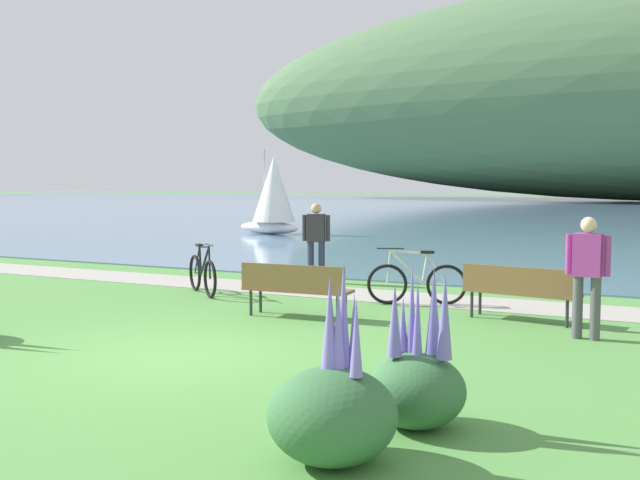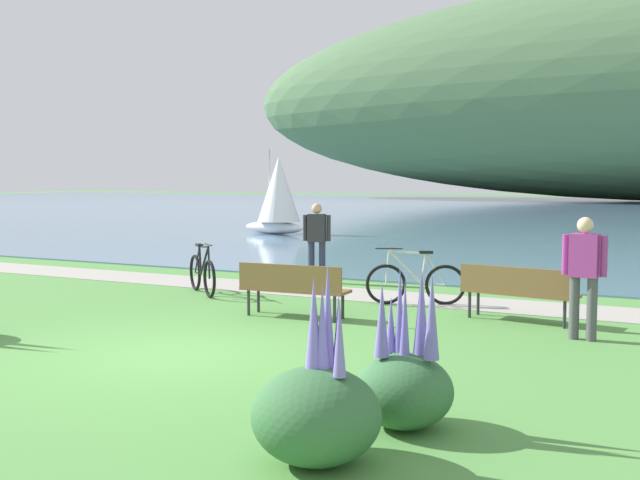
{
  "view_description": "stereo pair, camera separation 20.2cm",
  "coord_description": "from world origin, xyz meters",
  "views": [
    {
      "loc": [
        5.8,
        -7.7,
        2.23
      ],
      "look_at": [
        -0.98,
        5.96,
        1.0
      ],
      "focal_mm": 42.51,
      "sensor_mm": 36.0,
      "label": 1
    },
    {
      "loc": [
        5.98,
        -7.6,
        2.23
      ],
      "look_at": [
        -0.98,
        5.96,
        1.0
      ],
      "focal_mm": 42.51,
      "sensor_mm": 36.0,
      "label": 2
    }
  ],
  "objects": [
    {
      "name": "person_at_shoreline",
      "position": [
        -1.49,
        6.81,
        0.98
      ],
      "size": [
        0.59,
        0.32,
        1.71
      ],
      "color": "#282D47",
      "rests_on": "ground"
    },
    {
      "name": "person_on_the_grass",
      "position": [
        4.49,
        3.29,
        0.98
      ],
      "size": [
        0.61,
        0.26,
        1.71
      ],
      "color": "#4C4C51",
      "rests_on": "ground"
    },
    {
      "name": "bicycle_leaning_near_bench",
      "position": [
        1.41,
        5.02,
        0.4
      ],
      "size": [
        1.66,
        0.73,
        1.01
      ],
      "color": "black",
      "rests_on": "ground"
    },
    {
      "name": "bicycle_beside_path",
      "position": [
        -2.71,
        4.32,
        0.4
      ],
      "size": [
        1.41,
        1.16,
        1.01
      ],
      "color": "black",
      "rests_on": "ground"
    },
    {
      "name": "shoreline_path",
      "position": [
        0.0,
        5.61,
        0.01
      ],
      "size": [
        60.0,
        1.5,
        0.01
      ],
      "primitive_type": "cube",
      "color": "#A39E93",
      "rests_on": "ground"
    },
    {
      "name": "bay_water",
      "position": [
        0.0,
        47.46,
        0.02
      ],
      "size": [
        180.0,
        80.0,
        0.04
      ],
      "primitive_type": "cube",
      "color": "#5B7F9E",
      "rests_on": "ground"
    },
    {
      "name": "echium_bush_mid_cluster",
      "position": [
        3.62,
        -1.34,
        0.41
      ],
      "size": [
        0.89,
        0.89,
        1.47
      ],
      "color": "#386B3D",
      "rests_on": "ground"
    },
    {
      "name": "sailboat_mid_bay",
      "position": [
        -9.25,
        18.43,
        1.63
      ],
      "size": [
        2.96,
        1.94,
        3.37
      ],
      "color": "white",
      "rests_on": "bay_water"
    },
    {
      "name": "park_bench_near_camera",
      "position": [
        0.1,
        2.91,
        0.52
      ],
      "size": [
        1.82,
        0.58,
        0.88
      ],
      "color": "brown",
      "rests_on": "ground"
    },
    {
      "name": "ground_plane",
      "position": [
        0.0,
        0.0,
        0.0
      ],
      "size": [
        200.0,
        200.0,
        0.0
      ],
      "primitive_type": "plane",
      "color": "#518E42"
    },
    {
      "name": "echium_bush_beside_closest",
      "position": [
        3.31,
        -2.46,
        0.42
      ],
      "size": [
        1.03,
        1.03,
        1.6
      ],
      "color": "#386B3D",
      "rests_on": "ground"
    },
    {
      "name": "park_bench_further_along",
      "position": [
        3.39,
        4.21,
        0.52
      ],
      "size": [
        1.85,
        0.73,
        0.88
      ],
      "color": "brown",
      "rests_on": "ground"
    }
  ]
}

